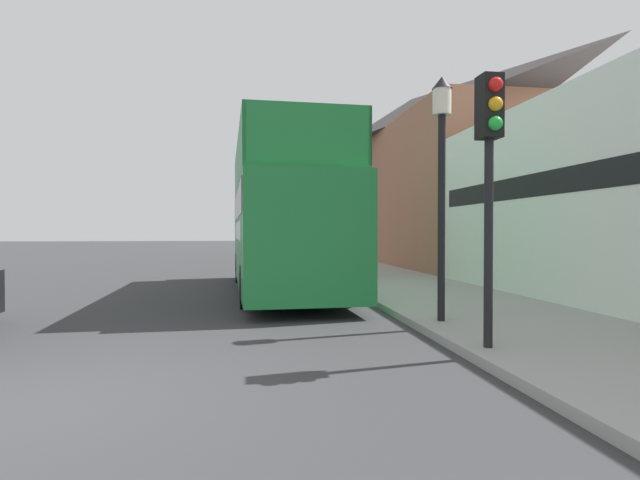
% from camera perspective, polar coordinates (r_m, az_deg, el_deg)
% --- Properties ---
extents(ground_plane, '(144.00, 144.00, 0.00)m').
position_cam_1_polar(ground_plane, '(26.23, -12.81, -2.82)').
color(ground_plane, '#333335').
extents(sidewalk, '(3.78, 108.00, 0.14)m').
position_cam_1_polar(sidewalk, '(23.63, 3.36, -3.04)').
color(sidewalk, '#999993').
rests_on(sidewalk, ground_plane).
extents(brick_terrace_rear, '(6.00, 24.25, 9.59)m').
position_cam_1_polar(brick_terrace_rear, '(30.32, 10.39, 6.76)').
color(brick_terrace_rear, '#9E664C').
rests_on(brick_terrace_rear, ground_plane).
extents(tour_bus, '(2.92, 9.73, 4.21)m').
position_cam_1_polar(tour_bus, '(14.19, -4.26, 1.66)').
color(tour_bus, '#1E7A38').
rests_on(tour_bus, ground_plane).
extents(parked_car_ahead_of_bus, '(1.95, 4.35, 1.48)m').
position_cam_1_polar(parked_car_ahead_of_bus, '(21.12, -3.53, -1.82)').
color(parked_car_ahead_of_bus, silver).
rests_on(parked_car_ahead_of_bus, ground_plane).
extents(traffic_signal, '(0.28, 0.42, 3.66)m').
position_cam_1_polar(traffic_signal, '(7.16, 18.85, 9.93)').
color(traffic_signal, black).
rests_on(traffic_signal, sidewalk).
extents(lamp_post_nearest, '(0.35, 0.35, 4.28)m').
position_cam_1_polar(lamp_post_nearest, '(9.10, 13.74, 9.87)').
color(lamp_post_nearest, black).
rests_on(lamp_post_nearest, sidewalk).
extents(lamp_post_second, '(0.35, 0.35, 5.16)m').
position_cam_1_polar(lamp_post_second, '(18.46, 2.77, 7.01)').
color(lamp_post_second, black).
rests_on(lamp_post_second, sidewalk).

